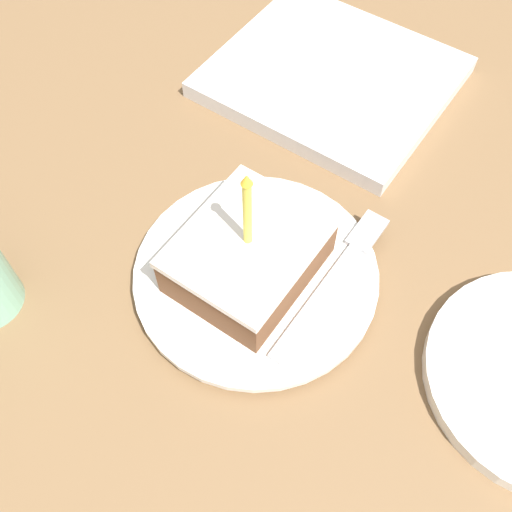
% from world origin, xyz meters
% --- Properties ---
extents(ground_plane, '(2.40, 2.40, 0.04)m').
position_xyz_m(ground_plane, '(0.00, 0.00, -0.02)').
color(ground_plane, brown).
rests_on(ground_plane, ground).
extents(plate, '(0.23, 0.23, 0.02)m').
position_xyz_m(plate, '(-0.01, -0.03, 0.01)').
color(plate, white).
rests_on(plate, ground_plane).
extents(cake_slice, '(0.11, 0.13, 0.14)m').
position_xyz_m(cake_slice, '(-0.02, -0.03, 0.04)').
color(cake_slice, brown).
rests_on(cake_slice, plate).
extents(fork, '(0.02, 0.18, 0.00)m').
position_xyz_m(fork, '(0.05, 0.01, 0.02)').
color(fork, '#B2B2B7').
rests_on(fork, plate).
extents(marble_board, '(0.26, 0.23, 0.02)m').
position_xyz_m(marble_board, '(-0.09, 0.25, 0.01)').
color(marble_board, silver).
rests_on(marble_board, ground_plane).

